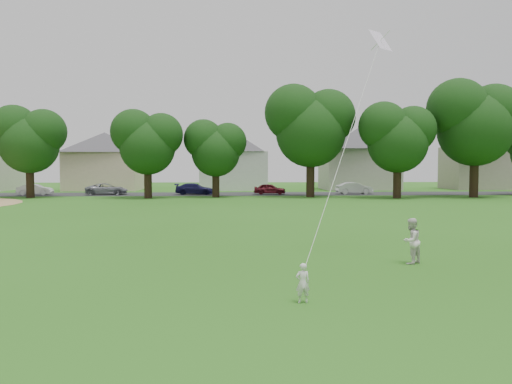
{
  "coord_description": "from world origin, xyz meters",
  "views": [
    {
      "loc": [
        -0.38,
        -11.06,
        2.99
      ],
      "look_at": [
        0.29,
        2.0,
        2.3
      ],
      "focal_mm": 35.0,
      "sensor_mm": 36.0,
      "label": 1
    }
  ],
  "objects": [
    {
      "name": "ground",
      "position": [
        0.0,
        0.0,
        0.0
      ],
      "size": [
        160.0,
        160.0,
        0.0
      ],
      "primitive_type": "plane",
      "color": "#255B15",
      "rests_on": "ground"
    },
    {
      "name": "street",
      "position": [
        0.0,
        42.0,
        0.01
      ],
      "size": [
        90.0,
        7.0,
        0.01
      ],
      "primitive_type": "cube",
      "color": "#2D2D30",
      "rests_on": "ground"
    },
    {
      "name": "toddler",
      "position": [
        1.19,
        -0.38,
        0.44
      ],
      "size": [
        0.35,
        0.26,
        0.88
      ],
      "primitive_type": "imported",
      "rotation": [
        0.0,
        0.0,
        3.3
      ],
      "color": "silver",
      "rests_on": "ground"
    },
    {
      "name": "older_boy",
      "position": [
        5.11,
        3.76,
        0.7
      ],
      "size": [
        0.86,
        0.83,
        1.4
      ],
      "primitive_type": "imported",
      "rotation": [
        0.0,
        0.0,
        3.8
      ],
      "color": "silver",
      "rests_on": "ground"
    },
    {
      "name": "kite",
      "position": [
        2.92,
        2.63,
        3.91
      ],
      "size": [
        2.23,
        3.48,
        9.56
      ],
      "color": "white",
      "rests_on": "ground"
    },
    {
      "name": "tree_row",
      "position": [
        5.69,
        35.64,
        6.5
      ],
      "size": [
        83.31,
        8.81,
        11.52
      ],
      "color": "black",
      "rests_on": "ground"
    },
    {
      "name": "parked_cars",
      "position": [
        -8.18,
        41.0,
        0.6
      ],
      "size": [
        45.45,
        2.46,
        1.25
      ],
      "color": "black",
      "rests_on": "ground"
    },
    {
      "name": "house_row",
      "position": [
        -0.05,
        52.0,
        4.59
      ],
      "size": [
        77.15,
        13.89,
        9.97
      ],
      "color": "beige",
      "rests_on": "ground"
    }
  ]
}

